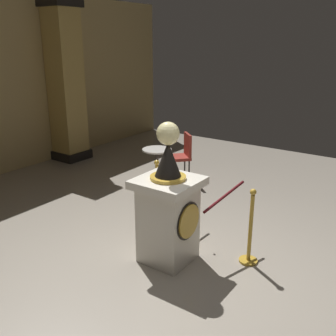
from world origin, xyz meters
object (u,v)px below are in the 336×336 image
Objects in this scene: pedestal_clock at (168,209)px; cafe_table at (157,163)px; stanchion_near at (250,237)px; cafe_chair_red at (183,153)px; stanchion_far at (157,201)px.

cafe_table is at bearing 39.99° from pedestal_clock.
cafe_table is (1.50, 2.59, 0.13)m from stanchion_near.
cafe_chair_red reaches higher than cafe_table.
stanchion_near reaches higher than cafe_table.
pedestal_clock is 1.80× the size of stanchion_near.
stanchion_far is 1.34× the size of cafe_table.
cafe_chair_red is (2.64, 1.51, -0.14)m from pedestal_clock.
stanchion_near is 2.99m from cafe_table.
cafe_table is 0.79× the size of cafe_chair_red.
cafe_table is (2.03, 1.71, -0.23)m from pedestal_clock.
stanchion_near is at bearing -120.01° from cafe_table.
cafe_table is 0.65m from cafe_chair_red.
pedestal_clock is at bearing 121.33° from stanchion_near.
cafe_chair_red is at bearing 29.69° from pedestal_clock.
stanchion_far is at bearing -143.13° from cafe_table.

